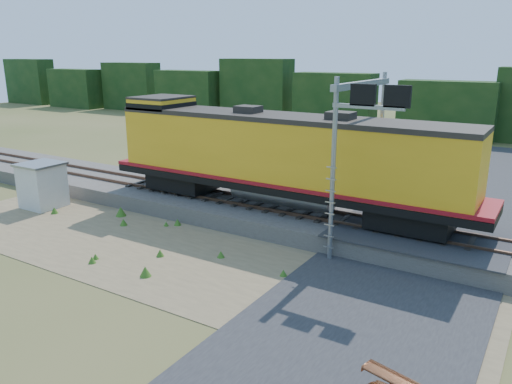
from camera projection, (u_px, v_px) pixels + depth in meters
The scene contains 10 objects.
ground at pixel (200, 265), 19.68m from camera, with size 140.00×140.00×0.00m, color #475123.
ballast at pixel (275, 215), 24.49m from camera, with size 70.00×5.00×0.80m, color slate.
rails at pixel (275, 206), 24.36m from camera, with size 70.00×1.54×0.16m.
dirt_shoulder at pixel (170, 250), 21.10m from camera, with size 26.00×8.00×0.03m, color #8C7754.
road at pixel (379, 300), 16.71m from camera, with size 7.00×66.00×0.86m.
tree_line_north at pixel (433, 105), 49.97m from camera, with size 130.00×3.00×6.50m.
weed_clumps at pixel (137, 247), 21.54m from camera, with size 15.00×6.20×0.56m, color #38671D, non-canonical shape.
locomotive at pixel (277, 156), 23.65m from camera, with size 18.97×2.89×4.89m.
shed at pixel (42, 185), 26.79m from camera, with size 2.08×2.08×2.44m.
signal_gantry at pixel (364, 121), 20.30m from camera, with size 2.87×6.20×7.25m.
Camera 1 is at (11.47, -14.28, 8.07)m, focal length 35.00 mm.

